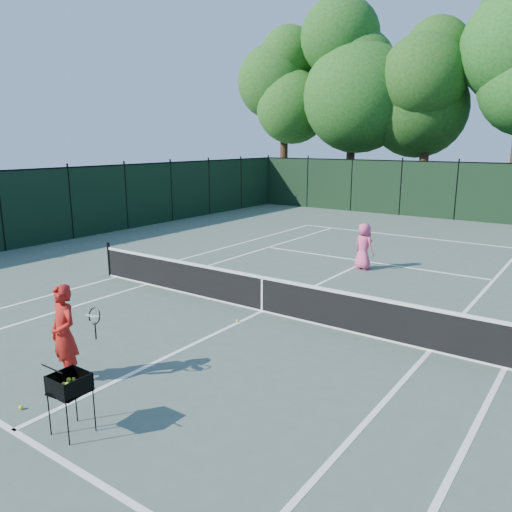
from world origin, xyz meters
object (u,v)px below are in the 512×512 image
Objects in this scene: loose_ball_midcourt at (237,321)px; ball_hopper at (69,384)px; coach at (64,334)px; player_pink at (364,246)px; loose_ball_near_cart at (21,407)px.

ball_hopper is at bearing -80.65° from loose_ball_midcourt.
coach is 25.69× the size of loose_ball_midcourt.
loose_ball_midcourt is at bearing 92.59° from ball_hopper.
loose_ball_near_cart is (-0.77, -11.38, -0.73)m from player_pink.
ball_hopper is at bearing -24.67° from coach.
ball_hopper reaches higher than loose_ball_midcourt.
loose_ball_midcourt is at bearing 87.89° from coach.
coach reaches higher than loose_ball_midcourt.
loose_ball_midcourt is at bearing 108.38° from player_pink.
ball_hopper is 5.07m from loose_ball_midcourt.
loose_ball_near_cart is (0.25, -1.02, -0.84)m from coach.
ball_hopper is 13.45× the size of loose_ball_near_cart.
coach is 1.75m from ball_hopper.
coach reaches higher than loose_ball_near_cart.
player_pink is 11.43m from loose_ball_near_cart.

